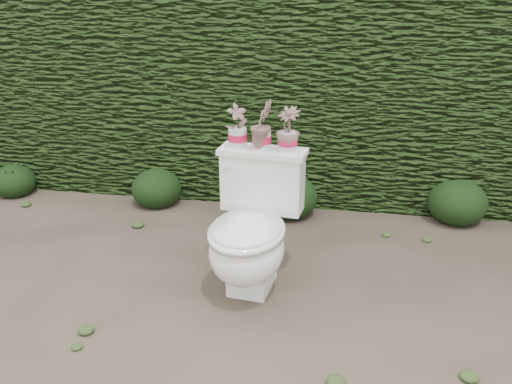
% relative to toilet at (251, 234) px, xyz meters
% --- Properties ---
extents(ground, '(60.00, 60.00, 0.00)m').
position_rel_toilet_xyz_m(ground, '(0.16, 0.09, -0.36)').
color(ground, brown).
rests_on(ground, ground).
extents(hedge, '(8.00, 1.00, 1.60)m').
position_rel_toilet_xyz_m(hedge, '(0.16, 1.69, 0.44)').
color(hedge, '#274015').
rests_on(hedge, ground).
extents(toilet, '(0.53, 0.72, 0.78)m').
position_rel_toilet_xyz_m(toilet, '(0.00, 0.00, 0.00)').
color(toilet, white).
rests_on(toilet, ground).
extents(potted_plant_left, '(0.15, 0.15, 0.24)m').
position_rel_toilet_xyz_m(potted_plant_left, '(-0.12, 0.25, 0.54)').
color(potted_plant_left, '#24641F').
rests_on(potted_plant_left, toilet).
extents(potted_plant_center, '(0.15, 0.17, 0.26)m').
position_rel_toilet_xyz_m(potted_plant_center, '(0.02, 0.24, 0.55)').
color(potted_plant_center, '#24641F').
rests_on(potted_plant_center, toilet).
extents(potted_plant_right, '(0.17, 0.17, 0.24)m').
position_rel_toilet_xyz_m(potted_plant_right, '(0.17, 0.22, 0.54)').
color(potted_plant_right, '#24641F').
rests_on(potted_plant_right, toilet).
extents(liriope_clump_0, '(0.34, 0.34, 0.27)m').
position_rel_toilet_xyz_m(liriope_clump_0, '(-2.18, 1.08, -0.22)').
color(liriope_clump_0, black).
rests_on(liriope_clump_0, ground).
extents(liriope_clump_1, '(0.39, 0.39, 0.31)m').
position_rel_toilet_xyz_m(liriope_clump_1, '(-0.95, 1.09, -0.20)').
color(liriope_clump_1, black).
rests_on(liriope_clump_1, ground).
extents(liriope_clump_2, '(0.43, 0.43, 0.34)m').
position_rel_toilet_xyz_m(liriope_clump_2, '(0.10, 1.07, -0.18)').
color(liriope_clump_2, black).
rests_on(liriope_clump_2, ground).
extents(liriope_clump_3, '(0.43, 0.43, 0.34)m').
position_rel_toilet_xyz_m(liriope_clump_3, '(1.32, 1.17, -0.18)').
color(liriope_clump_3, black).
rests_on(liriope_clump_3, ground).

